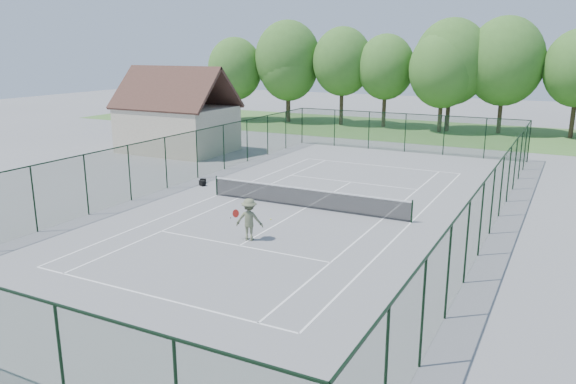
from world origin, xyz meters
name	(u,v)px	position (x,y,z in m)	size (l,w,h in m)	color
ground	(306,208)	(0.00, 0.00, 0.00)	(140.00, 140.00, 0.00)	gray
grass_far	(439,132)	(0.00, 30.00, 0.01)	(80.00, 16.00, 0.01)	#4D7C37
court_lines	(306,208)	(0.00, 0.00, 0.00)	(11.05, 23.85, 0.01)	white
tennis_net	(306,197)	(0.00, 0.00, 0.58)	(11.08, 0.08, 1.10)	black
fence_enclosure	(306,178)	(0.00, 0.00, 1.56)	(18.05, 36.05, 3.02)	#173B1D
utility_building	(177,112)	(-16.00, 10.00, 3.12)	(8.60, 6.27, 6.63)	beige
tree_line_far	(443,69)	(0.00, 30.00, 5.99)	(39.40, 6.40, 9.70)	#413022
sports_bag_a	(203,181)	(-7.89, 2.01, 0.14)	(0.34, 0.20, 0.27)	black
sports_bag_b	(202,183)	(-7.54, 1.46, 0.16)	(0.40, 0.25, 0.31)	black
tennis_player	(249,219)	(0.00, -5.57, 0.91)	(1.73, 0.98, 1.83)	#656B4C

